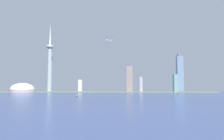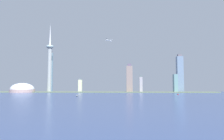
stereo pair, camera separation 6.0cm
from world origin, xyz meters
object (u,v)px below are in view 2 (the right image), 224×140
at_px(skyscraper_0, 50,72).
at_px(skyscraper_6, 175,83).
at_px(observation_tower, 50,62).
at_px(stadium_dome, 22,90).
at_px(boat_0, 77,96).
at_px(airplane, 109,40).
at_px(skyscraper_2, 181,75).
at_px(skyscraper_5, 141,84).
at_px(skyscraper_4, 129,79).
at_px(skyscraper_1, 80,86).
at_px(boat_2, 178,94).
at_px(skyscraper_3, 180,74).

height_order(skyscraper_0, skyscraper_6, skyscraper_0).
bearing_deg(skyscraper_0, skyscraper_6, -5.85).
bearing_deg(skyscraper_0, observation_tower, -75.16).
relative_size(stadium_dome, boat_0, 11.79).
relative_size(skyscraper_0, boat_0, 22.20).
bearing_deg(airplane, skyscraper_2, -27.11).
relative_size(skyscraper_5, boat_0, 8.54).
distance_m(skyscraper_0, boat_0, 467.88).
bearing_deg(boat_0, skyscraper_6, -45.11).
distance_m(stadium_dome, skyscraper_4, 447.73).
xyz_separation_m(observation_tower, skyscraper_1, (128.63, 36.93, -103.08)).
bearing_deg(skyscraper_4, stadium_dome, -177.07).
relative_size(stadium_dome, skyscraper_2, 0.62).
bearing_deg(boat_2, skyscraper_1, -101.63).
height_order(observation_tower, skyscraper_6, observation_tower).
relative_size(skyscraper_4, skyscraper_5, 1.65).
bearing_deg(skyscraper_5, boat_2, -68.38).
bearing_deg(boat_2, airplane, -94.97).
height_order(skyscraper_1, boat_2, skyscraper_1).
distance_m(skyscraper_0, skyscraper_5, 416.71).
bearing_deg(boat_2, boat_0, -42.05).
height_order(skyscraper_5, boat_2, skyscraper_5).
distance_m(skyscraper_3, airplane, 348.78).
height_order(stadium_dome, skyscraper_2, skyscraper_2).
xyz_separation_m(stadium_dome, boat_2, (583.55, -207.00, -10.08)).
height_order(observation_tower, skyscraper_0, observation_tower).
height_order(skyscraper_3, boat_0, skyscraper_3).
xyz_separation_m(skyscraper_5, airplane, (-128.81, -93.10, 166.98)).
distance_m(skyscraper_3, boat_0, 533.33).
bearing_deg(skyscraper_5, airplane, -144.14).
xyz_separation_m(observation_tower, skyscraper_5, (393.78, -17.19, -97.29)).
height_order(skyscraper_0, skyscraper_4, skyscraper_0).
bearing_deg(skyscraper_6, skyscraper_3, 43.61).
relative_size(boat_0, airplane, 0.29).
bearing_deg(skyscraper_1, boat_2, -38.57).
distance_m(skyscraper_5, boat_2, 249.49).
bearing_deg(stadium_dome, skyscraper_0, 46.74).
relative_size(skyscraper_3, skyscraper_4, 1.37).
distance_m(skyscraper_6, boat_0, 492.38).
bearing_deg(airplane, skyscraper_0, 94.56).
distance_m(skyscraper_3, skyscraper_6, 55.05).
bearing_deg(skyscraper_0, skyscraper_5, -9.42).
bearing_deg(skyscraper_6, airplane, -159.16).
bearing_deg(skyscraper_0, skyscraper_4, -10.69).
bearing_deg(stadium_dome, boat_2, -19.53).
relative_size(stadium_dome, skyscraper_5, 1.38).
bearing_deg(observation_tower, skyscraper_4, -2.89).
height_order(boat_2, airplane, airplane).
distance_m(observation_tower, skyscraper_4, 354.50).
bearing_deg(skyscraper_1, observation_tower, -163.98).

